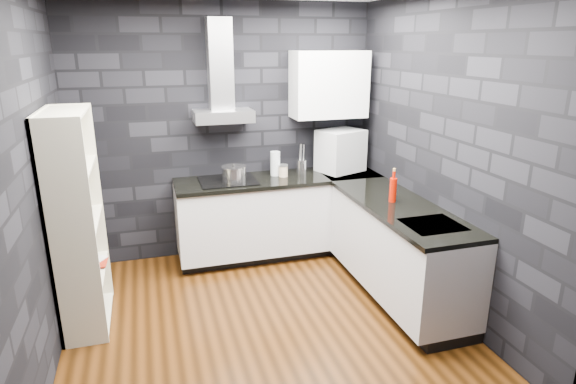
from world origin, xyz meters
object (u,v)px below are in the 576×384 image
red_bottle (393,190)px  fruit_bowl (76,220)px  utensil_crock (301,166)px  storage_jar (283,171)px  glass_vase (275,164)px  bookshelf (77,222)px  pot (234,174)px  appliance_garage (340,151)px

red_bottle → fruit_bowl: (-2.69, 0.20, -0.07)m
utensil_crock → storage_jar: bearing=-157.1°
storage_jar → red_bottle: size_ratio=0.53×
glass_vase → utensil_crock: glass_vase is taller
storage_jar → red_bottle: red_bottle is taller
utensil_crock → red_bottle: size_ratio=0.65×
glass_vase → fruit_bowl: 2.15m
utensil_crock → fruit_bowl: bearing=-155.5°
utensil_crock → bookshelf: bearing=-157.0°
pot → fruit_bowl: size_ratio=1.08×
glass_vase → appliance_garage: (0.75, -0.02, 0.09)m
pot → red_bottle: size_ratio=1.10×
appliance_garage → red_bottle: bearing=-109.3°
pot → utensil_crock: 0.80m
glass_vase → fruit_bowl: (-1.91, -0.98, -0.09)m
pot → storage_jar: pot is taller
pot → bookshelf: bearing=-151.6°
red_bottle → bookshelf: bearing=174.4°
storage_jar → utensil_crock: (0.24, 0.10, 0.01)m
red_bottle → fruit_bowl: red_bottle is taller
glass_vase → fruit_bowl: glass_vase is taller
storage_jar → utensil_crock: size_ratio=0.81×
appliance_garage → red_bottle: appliance_garage is taller
appliance_garage → bookshelf: (-2.65, -0.89, -0.22)m
glass_vase → storage_jar: 0.12m
pot → fruit_bowl: bearing=-149.5°
appliance_garage → bookshelf: bearing=177.8°
pot → red_bottle: (1.26, -1.04, 0.03)m
pot → utensil_crock: size_ratio=1.70×
pot → storage_jar: 0.55m
pot → red_bottle: bearing=-39.4°
pot → fruit_bowl: 1.65m
glass_vase → utensil_crock: bearing=5.1°
fruit_bowl → utensil_crock: bearing=24.5°
bookshelf → pot: bearing=20.3°
storage_jar → utensil_crock: bearing=22.9°
glass_vase → storage_jar: bearing=-46.6°
red_bottle → appliance_garage: bearing=91.5°
storage_jar → glass_vase: bearing=133.4°
storage_jar → utensil_crock: utensil_crock is taller
red_bottle → fruit_bowl: 2.69m
appliance_garage → fruit_bowl: (-2.65, -0.96, -0.19)m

